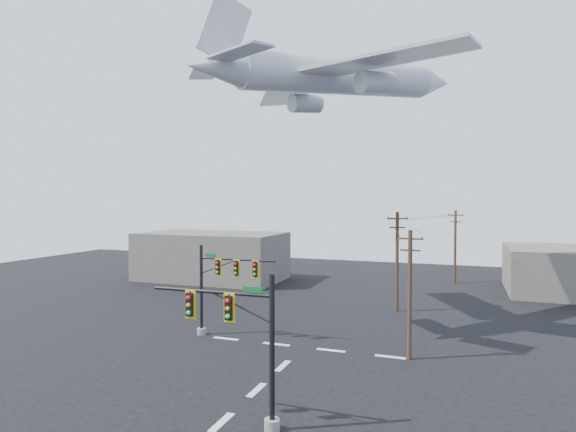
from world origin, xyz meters
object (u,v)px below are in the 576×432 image
at_px(utility_pole_c, 455,245).
at_px(airliner, 340,77).
at_px(signal_mast_far, 219,286).
at_px(utility_pole_b, 397,259).
at_px(signal_mast_near, 245,344).
at_px(utility_pole_a, 410,292).

relative_size(utility_pole_c, airliner, 0.39).
distance_m(signal_mast_far, utility_pole_b, 17.27).
bearing_deg(signal_mast_far, utility_pole_b, 48.33).
distance_m(signal_mast_near, utility_pole_c, 43.70).
bearing_deg(airliner, signal_mast_far, 167.55).
relative_size(signal_mast_near, utility_pole_c, 0.78).
height_order(signal_mast_near, utility_pole_b, utility_pole_b).
bearing_deg(utility_pole_b, airliner, -131.46).
relative_size(signal_mast_far, utility_pole_b, 0.75).
xyz_separation_m(signal_mast_far, utility_pole_b, (11.46, 12.88, 0.93)).
height_order(utility_pole_a, utility_pole_c, utility_pole_c).
bearing_deg(signal_mast_near, signal_mast_far, 122.88).
bearing_deg(airliner, utility_pole_c, 18.06).
bearing_deg(utility_pole_c, signal_mast_far, -115.77).
distance_m(utility_pole_a, airliner, 18.29).
relative_size(utility_pole_a, airliner, 0.36).
bearing_deg(utility_pole_a, signal_mast_near, -110.79).
height_order(signal_mast_near, airliner, airliner).
distance_m(signal_mast_far, utility_pole_c, 34.68).
relative_size(utility_pole_b, airliner, 0.39).
xyz_separation_m(signal_mast_near, airliner, (-0.28, 18.65, 16.40)).
bearing_deg(signal_mast_near, airliner, 90.85).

